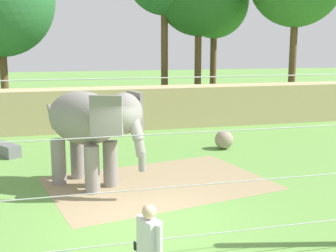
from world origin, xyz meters
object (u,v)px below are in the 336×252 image
zookeeper (149,252)px  elephant (90,123)px  enrichment_ball (224,140)px  feed_trough (5,150)px

zookeeper → elephant: bearing=93.6°
elephant → zookeeper: elephant is taller
elephant → enrichment_ball: (5.36, 3.40, -1.48)m
elephant → feed_trough: (-2.79, 4.38, -1.62)m
enrichment_ball → elephant: bearing=-147.6°
zookeeper → feed_trough: size_ratio=1.16×
enrichment_ball → zookeeper: size_ratio=0.43×
elephant → feed_trough: 5.44m
enrichment_ball → feed_trough: enrichment_ball is taller
zookeeper → feed_trough: zookeeper is taller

